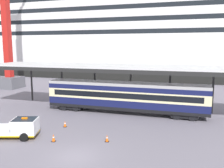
{
  "coord_description": "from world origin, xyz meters",
  "views": [
    {
      "loc": [
        8.3,
        -17.04,
        8.78
      ],
      "look_at": [
        0.25,
        9.6,
        4.5
      ],
      "focal_mm": 39.24,
      "sensor_mm": 36.0,
      "label": 1
    }
  ],
  "objects_px": {
    "cruise_ship": "(124,28)",
    "traffic_cone_mid": "(53,138)",
    "traffic_cone_far": "(107,138)",
    "service_truck": "(16,128)",
    "train_carriage": "(125,96)",
    "traffic_cone_near": "(65,124)"
  },
  "relations": [
    {
      "from": "traffic_cone_mid",
      "to": "traffic_cone_far",
      "type": "relative_size",
      "value": 1.09
    },
    {
      "from": "traffic_cone_near",
      "to": "traffic_cone_far",
      "type": "height_order",
      "value": "traffic_cone_near"
    },
    {
      "from": "traffic_cone_mid",
      "to": "traffic_cone_far",
      "type": "xyz_separation_m",
      "value": [
        4.79,
        1.41,
        -0.03
      ]
    },
    {
      "from": "train_carriage",
      "to": "service_truck",
      "type": "bearing_deg",
      "value": -124.78
    },
    {
      "from": "cruise_ship",
      "to": "traffic_cone_mid",
      "type": "bearing_deg",
      "value": -82.59
    },
    {
      "from": "traffic_cone_mid",
      "to": "service_truck",
      "type": "bearing_deg",
      "value": -178.03
    },
    {
      "from": "traffic_cone_far",
      "to": "traffic_cone_mid",
      "type": "bearing_deg",
      "value": -163.62
    },
    {
      "from": "cruise_ship",
      "to": "traffic_cone_near",
      "type": "xyz_separation_m",
      "value": [
        6.23,
        -51.13,
        -14.03
      ]
    },
    {
      "from": "cruise_ship",
      "to": "traffic_cone_far",
      "type": "xyz_separation_m",
      "value": [
        11.98,
        -53.82,
        -14.04
      ]
    },
    {
      "from": "cruise_ship",
      "to": "traffic_cone_near",
      "type": "distance_m",
      "value": 53.38
    },
    {
      "from": "train_carriage",
      "to": "service_truck",
      "type": "height_order",
      "value": "train_carriage"
    },
    {
      "from": "cruise_ship",
      "to": "service_truck",
      "type": "relative_size",
      "value": 25.82
    },
    {
      "from": "traffic_cone_mid",
      "to": "traffic_cone_far",
      "type": "height_order",
      "value": "traffic_cone_mid"
    },
    {
      "from": "cruise_ship",
      "to": "traffic_cone_mid",
      "type": "relative_size",
      "value": 193.82
    },
    {
      "from": "cruise_ship",
      "to": "traffic_cone_mid",
      "type": "distance_m",
      "value": 57.43
    },
    {
      "from": "train_carriage",
      "to": "cruise_ship",
      "type": "bearing_deg",
      "value": 104.42
    },
    {
      "from": "service_truck",
      "to": "traffic_cone_far",
      "type": "xyz_separation_m",
      "value": [
        8.82,
        1.55,
        -0.66
      ]
    },
    {
      "from": "traffic_cone_near",
      "to": "train_carriage",
      "type": "bearing_deg",
      "value": 55.91
    },
    {
      "from": "traffic_cone_mid",
      "to": "traffic_cone_far",
      "type": "distance_m",
      "value": 4.99
    },
    {
      "from": "cruise_ship",
      "to": "service_truck",
      "type": "distance_m",
      "value": 57.05
    },
    {
      "from": "traffic_cone_far",
      "to": "train_carriage",
      "type": "bearing_deg",
      "value": 94.13
    },
    {
      "from": "train_carriage",
      "to": "service_truck",
      "type": "distance_m",
      "value": 14.24
    }
  ]
}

